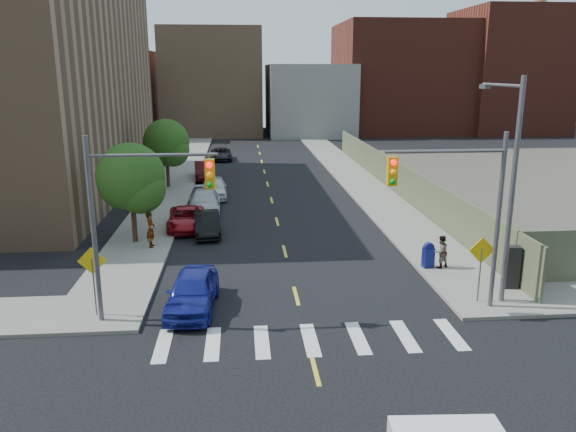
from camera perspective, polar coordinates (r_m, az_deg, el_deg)
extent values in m
plane|color=black|center=(16.71, 3.71, -18.70)|extent=(160.00, 160.00, 0.00)
cube|color=gray|center=(56.32, -10.52, 5.04)|extent=(3.50, 73.00, 0.15)
cube|color=gray|center=(56.92, 5.27, 5.32)|extent=(3.50, 73.00, 0.15)
cube|color=#545B40|center=(44.16, 10.73, 3.99)|extent=(0.12, 44.00, 2.50)
cube|color=#592319|center=(86.17, -18.57, 11.73)|extent=(14.00, 18.00, 12.00)
cube|color=#8C6B4C|center=(85.90, -7.63, 13.33)|extent=(14.00, 16.00, 15.00)
cube|color=gray|center=(84.53, 2.09, 11.73)|extent=(12.00, 16.00, 10.00)
cube|color=#592319|center=(89.16, 11.17, 13.55)|extent=(18.00, 18.00, 16.00)
cube|color=#592319|center=(92.95, 21.35, 13.50)|extent=(14.00, 16.00, 18.00)
cylinder|color=#8C6B4C|center=(94.88, 23.90, 16.30)|extent=(1.80, 1.80, 28.00)
cylinder|color=#59595E|center=(21.27, -19.11, -1.70)|extent=(0.18, 0.18, 7.00)
cylinder|color=#59595E|center=(20.24, -13.56, 6.04)|extent=(4.50, 0.12, 0.12)
cube|color=#E5A50C|center=(20.15, -7.94, 4.25)|extent=(0.35, 0.30, 1.05)
cylinder|color=#59595E|center=(22.77, 20.53, -0.77)|extent=(0.18, 0.18, 7.00)
cylinder|color=#59595E|center=(21.36, 15.70, 6.33)|extent=(4.50, 0.12, 0.12)
cube|color=#E5A50C|center=(20.86, 10.53, 4.49)|extent=(0.35, 0.30, 1.05)
cylinder|color=#59595E|center=(23.29, 21.79, 1.97)|extent=(0.20, 0.20, 9.00)
cylinder|color=#59595E|center=(24.35, 20.92, 12.32)|extent=(0.12, 3.50, 0.12)
cube|color=#59595E|center=(25.81, 19.36, 12.30)|extent=(0.25, 0.60, 0.18)
cylinder|color=#59595E|center=(22.51, -19.07, -6.98)|extent=(0.06, 0.06, 2.40)
cube|color=yellow|center=(22.15, -19.30, -4.33)|extent=(1.06, 0.04, 1.06)
cylinder|color=#59595E|center=(23.75, 18.87, -5.83)|extent=(0.06, 0.06, 2.40)
cube|color=yellow|center=(23.41, 19.09, -3.31)|extent=(1.06, 0.04, 1.06)
cylinder|color=#59595E|center=(35.18, -13.91, 1.05)|extent=(0.06, 0.06, 2.40)
cube|color=yellow|center=(34.94, -14.02, 2.80)|extent=(1.06, 0.04, 1.06)
cylinder|color=#332114|center=(31.36, -15.37, -0.45)|extent=(0.28, 0.28, 2.64)
sphere|color=#214714|center=(30.84, -15.67, 3.86)|extent=(3.60, 3.60, 3.60)
sphere|color=#214714|center=(30.58, -14.77, 2.69)|extent=(2.64, 2.64, 2.64)
sphere|color=#214714|center=(31.38, -16.20, 3.22)|extent=(2.88, 2.88, 2.88)
cylinder|color=#332114|center=(45.85, -12.11, 4.39)|extent=(0.28, 0.28, 2.64)
sphere|color=#214714|center=(45.50, -12.27, 7.37)|extent=(3.60, 3.60, 3.60)
sphere|color=#214714|center=(45.22, -11.65, 6.59)|extent=(2.64, 2.64, 2.64)
sphere|color=#214714|center=(46.00, -12.68, 6.89)|extent=(2.88, 2.88, 2.88)
imported|color=navy|center=(22.52, -9.69, -7.54)|extent=(2.12, 4.62, 1.53)
imported|color=black|center=(32.47, -8.24, -0.75)|extent=(1.79, 4.16, 1.33)
imported|color=#A4101C|center=(33.89, -10.31, -0.24)|extent=(2.34, 4.69, 1.28)
imported|color=#B8BCC0|center=(37.52, -8.49, 1.42)|extent=(2.17, 5.10, 1.47)
imported|color=white|center=(41.90, -7.53, 2.90)|extent=(2.03, 4.64, 1.55)
imported|color=#3D0C10|center=(49.22, -8.51, 4.58)|extent=(2.06, 4.75, 1.52)
imported|color=black|center=(59.82, -6.79, 6.27)|extent=(2.43, 4.70, 1.27)
cube|color=navy|center=(27.29, 14.05, -4.12)|extent=(0.56, 0.46, 0.95)
cylinder|color=navy|center=(27.14, 14.12, -3.12)|extent=(0.52, 0.31, 0.49)
cube|color=black|center=(25.73, 21.82, -4.84)|extent=(0.61, 0.53, 1.85)
imported|color=gray|center=(30.20, -13.77, -1.35)|extent=(0.46, 0.70, 1.89)
imported|color=gray|center=(27.30, 15.27, -3.52)|extent=(0.92, 0.82, 1.56)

